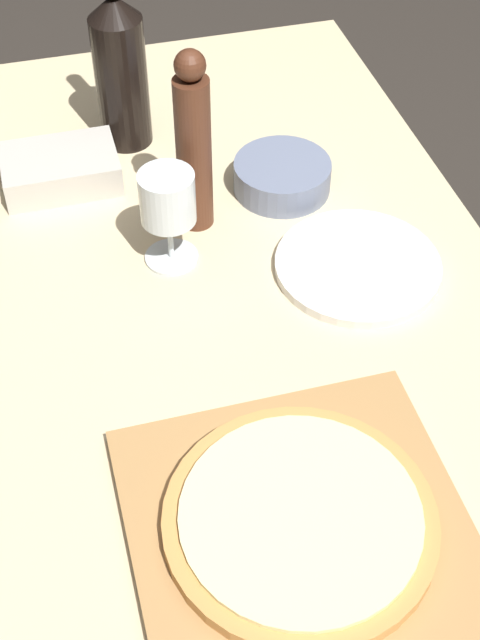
# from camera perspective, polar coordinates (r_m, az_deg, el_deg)

# --- Properties ---
(dining_table) EXTENTS (0.80, 1.73, 0.75)m
(dining_table) POSITION_cam_1_polar(r_m,az_deg,el_deg) (1.17, 1.17, -7.37)
(dining_table) COLOR #CCB78E
(dining_table) RESTS_ON ground_plane
(cutting_board) EXTENTS (0.36, 0.35, 0.02)m
(cutting_board) POSITION_cam_1_polar(r_m,az_deg,el_deg) (0.98, 3.81, -13.25)
(cutting_board) COLOR #A87A47
(cutting_board) RESTS_ON dining_table
(pizza) EXTENTS (0.29, 0.29, 0.02)m
(pizza) POSITION_cam_1_polar(r_m,az_deg,el_deg) (0.96, 3.87, -12.62)
(pizza) COLOR #C68947
(pizza) RESTS_ON cutting_board
(wine_bottle) EXTENTS (0.08, 0.08, 0.33)m
(wine_bottle) POSITION_cam_1_polar(r_m,az_deg,el_deg) (1.44, -7.68, 15.70)
(wine_bottle) COLOR black
(wine_bottle) RESTS_ON dining_table
(pepper_mill) EXTENTS (0.05, 0.05, 0.28)m
(pepper_mill) POSITION_cam_1_polar(r_m,az_deg,el_deg) (1.25, -2.96, 11.08)
(pepper_mill) COLOR #4C2819
(pepper_mill) RESTS_ON dining_table
(wine_glass) EXTENTS (0.08, 0.08, 0.15)m
(wine_glass) POSITION_cam_1_polar(r_m,az_deg,el_deg) (1.20, -4.66, 7.54)
(wine_glass) COLOR silver
(wine_glass) RESTS_ON dining_table
(small_bowl) EXTENTS (0.15, 0.15, 0.05)m
(small_bowl) POSITION_cam_1_polar(r_m,az_deg,el_deg) (1.38, 2.71, 9.17)
(small_bowl) COLOR slate
(small_bowl) RESTS_ON dining_table
(dinner_plate) EXTENTS (0.23, 0.23, 0.01)m
(dinner_plate) POSITION_cam_1_polar(r_m,az_deg,el_deg) (1.25, 7.55, 3.46)
(dinner_plate) COLOR silver
(dinner_plate) RESTS_ON dining_table
(food_container) EXTENTS (0.18, 0.12, 0.05)m
(food_container) POSITION_cam_1_polar(r_m,az_deg,el_deg) (1.41, -11.42, 9.45)
(food_container) COLOR #BCB7AD
(food_container) RESTS_ON dining_table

